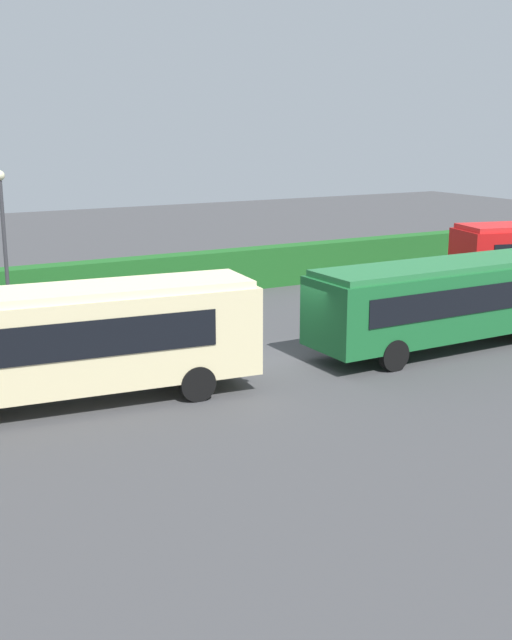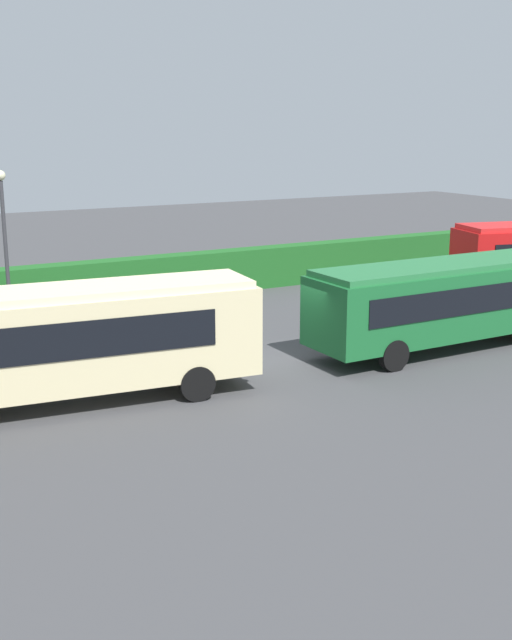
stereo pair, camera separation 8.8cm
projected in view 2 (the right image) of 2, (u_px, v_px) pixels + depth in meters
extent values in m
plane|color=#424244|center=(294.00, 363.00, 25.42)|extent=(99.63, 99.63, 0.00)
cube|color=beige|center=(73.00, 340.00, 21.32)|extent=(10.28, 3.39, 2.47)
cube|color=#F8E8B2|center=(70.00, 292.00, 21.00)|extent=(9.96, 3.18, 0.20)
cube|color=black|center=(53.00, 321.00, 22.19)|extent=(7.83, 0.88, 0.99)
cube|color=black|center=(69.00, 342.00, 20.08)|extent=(7.83, 0.88, 0.99)
cube|color=black|center=(247.00, 313.00, 23.16)|extent=(0.24, 1.90, 1.04)
cube|color=silver|center=(247.00, 287.00, 22.98)|extent=(0.18, 1.28, 0.28)
cylinder|color=black|center=(174.00, 363.00, 23.76)|extent=(1.02, 0.39, 1.00)
cylinder|color=black|center=(197.00, 383.00, 21.86)|extent=(1.02, 0.39, 1.00)
sphere|color=silver|center=(240.00, 346.00, 24.02)|extent=(0.22, 0.22, 0.22)
sphere|color=silver|center=(256.00, 357.00, 22.87)|extent=(0.22, 0.22, 0.22)
cube|color=#19602D|center=(446.00, 301.00, 26.70)|extent=(10.00, 2.60, 2.21)
cube|color=#27723C|center=(448.00, 265.00, 26.42)|extent=(9.70, 2.39, 0.20)
cube|color=black|center=(414.00, 287.00, 27.58)|extent=(7.79, 0.10, 0.89)
cube|color=black|center=(467.00, 301.00, 25.42)|extent=(7.79, 0.10, 0.89)
cylinder|color=black|center=(486.00, 317.00, 29.44)|extent=(1.00, 0.29, 1.00)
cylinder|color=black|center=(349.00, 338.00, 26.48)|extent=(1.00, 0.29, 1.00)
cylinder|color=black|center=(394.00, 355.00, 24.52)|extent=(1.00, 0.29, 1.00)
cylinder|color=black|center=(487.00, 284.00, 35.38)|extent=(1.04, 0.51, 1.00)
cube|color=silver|center=(367.00, 317.00, 29.91)|extent=(0.37, 0.37, 0.76)
cube|color=#4C6B47|center=(368.00, 298.00, 29.74)|extent=(0.49, 0.49, 0.67)
sphere|color=tan|center=(368.00, 287.00, 29.63)|extent=(0.21, 0.21, 0.21)
cube|color=#1E5D21|center=(158.00, 277.00, 34.77)|extent=(61.82, 1.03, 1.85)
cylinder|color=#38383D|center=(7.00, 259.00, 28.41)|extent=(0.14, 0.14, 5.50)
sphere|color=beige|center=(0.00, 175.00, 27.72)|extent=(0.36, 0.36, 0.36)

